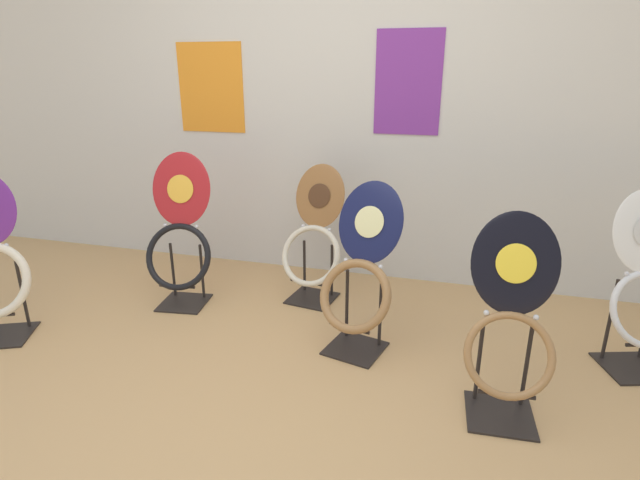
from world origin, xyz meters
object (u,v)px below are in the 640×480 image
(toilet_seat_display_jazz_black, at_px, (511,320))
(toilet_seat_display_navy_moon, at_px, (360,275))
(toilet_seat_display_woodgrain, at_px, (314,243))
(toilet_seat_display_crimson_swirl, at_px, (180,236))

(toilet_seat_display_jazz_black, relative_size, toilet_seat_display_navy_moon, 1.00)
(toilet_seat_display_woodgrain, distance_m, toilet_seat_display_navy_moon, 0.65)
(toilet_seat_display_crimson_swirl, relative_size, toilet_seat_display_navy_moon, 1.07)
(toilet_seat_display_jazz_black, height_order, toilet_seat_display_woodgrain, toilet_seat_display_jazz_black)
(toilet_seat_display_jazz_black, relative_size, toilet_seat_display_crimson_swirl, 0.93)
(toilet_seat_display_woodgrain, height_order, toilet_seat_display_navy_moon, toilet_seat_display_navy_moon)
(toilet_seat_display_crimson_swirl, xyz_separation_m, toilet_seat_display_woodgrain, (0.77, 0.28, -0.06))
(toilet_seat_display_woodgrain, bearing_deg, toilet_seat_display_jazz_black, -38.20)
(toilet_seat_display_woodgrain, bearing_deg, toilet_seat_display_crimson_swirl, -160.35)
(toilet_seat_display_crimson_swirl, distance_m, toilet_seat_display_navy_moon, 1.19)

